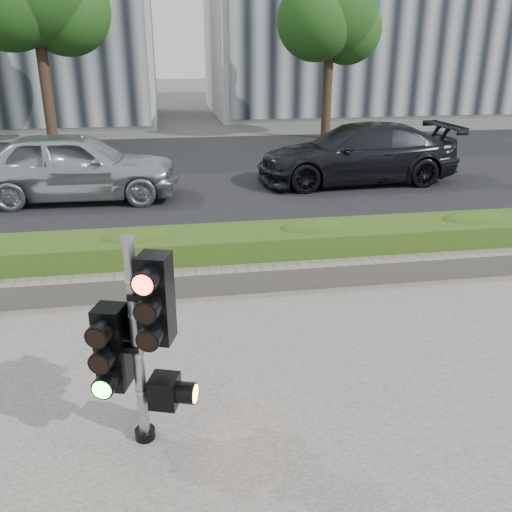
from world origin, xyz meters
name	(u,v)px	position (x,y,z in m)	size (l,w,h in m)	color
ground	(240,363)	(0.00, 0.00, 0.00)	(120.00, 120.00, 0.00)	#51514C
road	(192,173)	(0.00, 10.00, 0.01)	(60.00, 13.00, 0.02)	black
curb	(214,258)	(0.00, 3.15, 0.06)	(60.00, 0.25, 0.12)	gray
stone_wall	(222,280)	(0.00, 1.90, 0.20)	(12.00, 0.32, 0.34)	gray
hedge	(217,254)	(0.00, 2.55, 0.37)	(12.00, 1.00, 0.68)	olive
tree_right	(330,13)	(5.48, 15.55, 4.48)	(4.10, 3.58, 6.53)	black
traffic_signal	(140,333)	(-0.99, -1.11, 1.10)	(0.71, 0.59, 1.93)	black
car_silver	(75,166)	(-2.76, 7.53, 0.81)	(1.87, 4.65, 1.58)	#AEB0B6
car_dark	(357,153)	(4.18, 8.17, 0.77)	(2.10, 5.17, 1.50)	black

